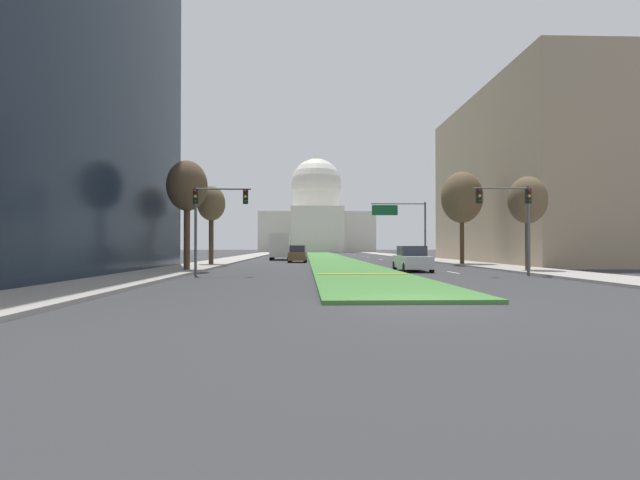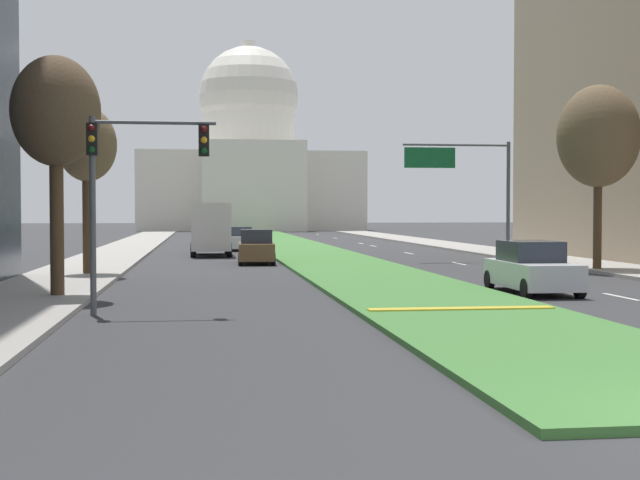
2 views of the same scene
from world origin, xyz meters
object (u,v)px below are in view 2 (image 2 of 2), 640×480
Objects in this scene: sedan_distant at (238,239)px; street_tree_left_near at (56,115)px; overhead_guide_sign at (468,175)px; sedan_far_horizon at (209,235)px; sedan_lead_stopped at (532,269)px; street_tree_right_mid at (598,137)px; traffic_light_near_left at (125,170)px; capitol_building at (249,162)px; street_tree_left_mid at (87,148)px; box_truck_delivery at (211,228)px; sedan_midblock at (256,248)px.

street_tree_left_near is at bearing -101.74° from sedan_distant.
overhead_guide_sign reaches higher than sedan_far_horizon.
sedan_lead_stopped is 1.02× the size of sedan_distant.
street_tree_right_mid is 1.78× the size of sedan_lead_stopped.
traffic_light_near_left is 37.88m from sedan_distant.
sedan_lead_stopped is at bearing -87.67° from capitol_building.
sedan_far_horizon is (-6.25, -58.38, -9.04)m from capitol_building.
street_tree_right_mid is (22.01, 9.60, 0.35)m from street_tree_left_near.
sedan_distant is (-15.14, 23.48, -5.26)m from street_tree_right_mid.
street_tree_left_near is at bearing -156.44° from street_tree_right_mid.
traffic_light_near_left reaches higher than sedan_lead_stopped.
street_tree_left_mid reaches higher than overhead_guide_sign.
street_tree_left_mid is 1.09× the size of box_truck_delivery.
sedan_midblock is at bearing -92.76° from capitol_building.
sedan_far_horizon reaches higher than sedan_distant.
capitol_building reaches higher than traffic_light_near_left.
traffic_light_near_left is (-8.76, -105.35, -6.04)m from capitol_building.
sedan_midblock is 0.94× the size of sedan_far_horizon.
box_truck_delivery is (-17.07, 16.48, -4.36)m from street_tree_right_mid.
overhead_guide_sign is at bearing -28.84° from box_truck_delivery.
sedan_midblock is at bearing 77.84° from traffic_light_near_left.
traffic_light_near_left is 14.33m from street_tree_left_mid.
sedan_distant is 9.66m from sedan_far_horizon.
overhead_guide_sign is at bearing 4.59° from sedan_midblock.
street_tree_left_mid is 33.71m from sedan_far_horizon.
capitol_building is at bearing 82.83° from street_tree_left_mid.
box_truck_delivery is (-6.27, -74.85, -8.16)m from capitol_building.
box_truck_delivery is at bearing 104.78° from sedan_midblock.
street_tree_left_mid is at bearing 91.69° from street_tree_left_near.
capitol_building is at bearing 85.25° from traffic_light_near_left.
sedan_midblock is (-14.82, 7.95, -5.21)m from street_tree_right_mid.
sedan_far_horizon is at bearing 117.36° from street_tree_right_mid.
street_tree_left_mid is 11.83m from sedan_midblock.
street_tree_right_mid is 1.31× the size of box_truck_delivery.
sedan_midblock is (7.47, 7.99, -4.52)m from street_tree_left_mid.
overhead_guide_sign is at bearing -50.88° from sedan_distant.
sedan_far_horizon is at bearing 119.80° from overhead_guide_sign.
overhead_guide_sign is 16.05m from box_truck_delivery.
traffic_light_near_left is 47.13m from sedan_far_horizon.
street_tree_left_mid is (-2.74, 13.98, 1.55)m from traffic_light_near_left.
traffic_light_near_left is at bearing -160.36° from sedan_lead_stopped.
street_tree_left_near is at bearing -96.34° from capitol_building.
sedan_lead_stopped is (15.59, -9.40, -4.54)m from street_tree_left_mid.
street_tree_left_near is at bearing -179.40° from sedan_lead_stopped.
box_truck_delivery is at bearing 111.81° from sedan_lead_stopped.
sedan_lead_stopped is at bearing -68.19° from box_truck_delivery.
sedan_far_horizon is at bearing 86.95° from traffic_light_near_left.
capitol_building reaches higher than street_tree_left_near.
box_truck_delivery is (5.22, 16.52, -3.67)m from street_tree_left_mid.
sedan_lead_stopped is 27.93m from box_truck_delivery.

